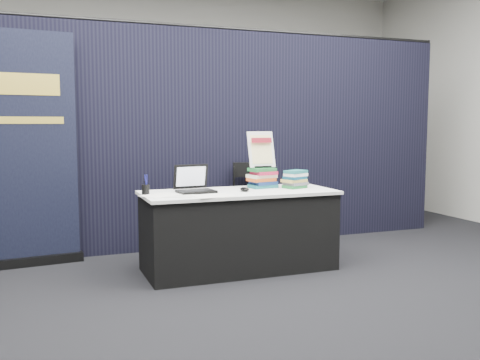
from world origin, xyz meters
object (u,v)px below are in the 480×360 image
Objects in this scene: book_stack_tall at (262,178)px; book_stack_short at (295,179)px; info_sign at (261,150)px; laptop at (195,186)px; stacking_chair at (257,202)px; pullup_banner at (28,163)px; display_table at (239,230)px.

book_stack_short is (0.29, -0.13, -0.01)m from book_stack_tall.
info_sign is at bearing 150.96° from book_stack_short.
laptop is at bearing -172.43° from book_stack_tall.
stacking_chair is (0.17, 0.53, -0.59)m from info_sign.
book_stack_short is 0.11× the size of pullup_banner.
info_sign reaches higher than stacking_chair.
stacking_chair is (0.17, 0.56, -0.32)m from book_stack_tall.
laptop reaches higher than book_stack_tall.
book_stack_tall is at bearing 27.19° from display_table.
book_stack_short is at bearing -24.45° from pullup_banner.
book_stack_tall reaches higher than book_stack_short.
display_table is at bearing -152.81° from book_stack_tall.
book_stack_short reaches higher than display_table.
pullup_banner reaches higher than info_sign.
book_stack_tall is at bearing -23.67° from pullup_banner.
display_table is at bearing -177.65° from book_stack_short.
book_stack_short is 0.44m from info_sign.
info_sign is at bearing -22.92° from pullup_banner.
pullup_banner reaches higher than stacking_chair.
pullup_banner is at bearing 161.94° from book_stack_tall.
book_stack_tall is at bearing -97.80° from stacking_chair.
stacking_chair is at bearing 56.21° from display_table.
book_stack_tall is 0.72× the size of info_sign.
pullup_banner reaches higher than book_stack_short.
display_table is 0.76m from book_stack_short.
laptop is 0.37× the size of stacking_chair.
info_sign is at bearing -98.73° from stacking_chair.
stacking_chair is (2.31, -0.14, -0.47)m from pullup_banner.
laptop reaches higher than book_stack_short.
book_stack_short is 0.77m from stacking_chair.
info_sign reaches higher than display_table.
info_sign is at bearing 31.53° from display_table.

